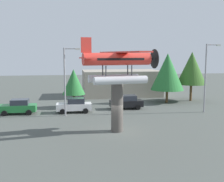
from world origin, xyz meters
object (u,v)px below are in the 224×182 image
object	(u,v)px
display_pedestal	(117,107)
tree_east	(74,82)
car_near_green	(18,107)
car_mid_white	(74,105)
streetlight_secondary	(207,73)
tree_far_east	(192,68)
car_far_black	(127,102)
tree_center_back	(167,72)
streetlight_primary	(66,77)
floatplane_monument	(119,64)
storefront_building	(121,83)

from	to	relation	value
display_pedestal	tree_east	distance (m)	12.76
car_near_green	car_mid_white	xyz separation A→B (m)	(6.55, -0.08, 0.00)
streetlight_secondary	tree_far_east	xyz separation A→B (m)	(1.81, 8.14, 0.18)
car_far_black	tree_center_back	bearing A→B (deg)	-151.28
streetlight_primary	car_mid_white	bearing A→B (deg)	62.28
floatplane_monument	streetlight_primary	bearing A→B (deg)	113.53
floatplane_monument	storefront_building	xyz separation A→B (m)	(4.39, 21.98, -3.99)
car_mid_white	tree_east	distance (m)	4.08
tree_center_back	tree_far_east	xyz separation A→B (m)	(4.13, 0.97, 0.43)
streetlight_secondary	streetlight_primary	bearing A→B (deg)	177.87
tree_far_east	streetlight_primary	bearing A→B (deg)	-157.84
car_mid_white	streetlight_primary	size ratio (longest dim) A/B	0.54
car_mid_white	storefront_building	size ratio (longest dim) A/B	0.33
floatplane_monument	streetlight_secondary	world-z (taller)	floatplane_monument
streetlight_secondary	tree_center_back	world-z (taller)	streetlight_secondary
tree_east	tree_far_east	distance (m)	17.85
car_far_black	tree_east	distance (m)	7.44
car_near_green	storefront_building	xyz separation A→B (m)	(14.74, 12.96, 1.25)
car_mid_white	streetlight_secondary	world-z (taller)	streetlight_secondary
floatplane_monument	car_near_green	xyz separation A→B (m)	(-10.35, 9.02, -5.24)
car_near_green	car_far_black	size ratio (longest dim) A/B	1.00
streetlight_secondary	tree_east	world-z (taller)	streetlight_secondary
floatplane_monument	tree_center_back	distance (m)	16.94
streetlight_primary	tree_far_east	distance (m)	19.94
display_pedestal	storefront_building	bearing A→B (deg)	78.40
tree_east	tree_center_back	bearing A→B (deg)	7.12
car_mid_white	storefront_building	xyz separation A→B (m)	(8.19, 13.04, 1.25)
car_mid_white	tree_center_back	xyz separation A→B (m)	(13.45, 4.89, 3.62)
car_near_green	storefront_building	distance (m)	19.67
streetlight_primary	tree_far_east	size ratio (longest dim) A/B	1.05
floatplane_monument	storefront_building	bearing A→B (deg)	69.52
display_pedestal	car_mid_white	distance (m)	9.77
car_mid_white	streetlight_secondary	size ratio (longest dim) A/B	0.51
streetlight_primary	tree_east	size ratio (longest dim) A/B	1.52
floatplane_monument	car_far_black	world-z (taller)	floatplane_monument
streetlight_primary	car_far_black	bearing A→B (deg)	20.62
car_near_green	streetlight_secondary	distance (m)	22.78
floatplane_monument	tree_far_east	size ratio (longest dim) A/B	1.42
storefront_building	tree_east	bearing A→B (deg)	-129.78
display_pedestal	car_near_green	size ratio (longest dim) A/B	1.06
car_near_green	tree_center_back	xyz separation A→B (m)	(20.01, 4.81, 3.62)
car_mid_white	tree_far_east	xyz separation A→B (m)	(17.59, 5.86, 4.05)
streetlight_primary	floatplane_monument	bearing A→B (deg)	-57.28
display_pedestal	tree_center_back	distance (m)	17.11
car_near_green	car_far_black	world-z (taller)	same
car_mid_white	streetlight_primary	xyz separation A→B (m)	(-0.87, -1.66, 3.62)
tree_far_east	tree_east	bearing A→B (deg)	-171.44
tree_far_east	storefront_building	bearing A→B (deg)	142.59
car_mid_white	streetlight_primary	bearing A→B (deg)	62.28
car_near_green	tree_east	xyz separation A→B (m)	(6.55, 3.13, 2.52)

